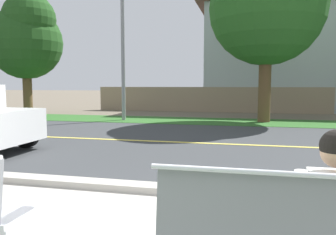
{
  "coord_description": "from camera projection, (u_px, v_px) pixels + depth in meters",
  "views": [
    {
      "loc": [
        1.22,
        -2.16,
        1.55
      ],
      "look_at": [
        -0.04,
        3.21,
        1.0
      ],
      "focal_mm": 35.78,
      "sensor_mm": 36.0,
      "label": 1
    }
  ],
  "objects": [
    {
      "name": "ground_plane",
      "position": [
        205.0,
        135.0,
        10.27
      ],
      "size": [
        140.0,
        140.0,
        0.0
      ],
      "primitive_type": "plane",
      "color": "#665B4C"
    },
    {
      "name": "curb_edge",
      "position": [
        157.0,
        189.0,
        4.79
      ],
      "size": [
        44.0,
        0.3,
        0.11
      ],
      "primitive_type": "cube",
      "color": "#ADA89E",
      "rests_on": "ground_plane"
    },
    {
      "name": "street_asphalt",
      "position": [
        198.0,
        143.0,
        8.82
      ],
      "size": [
        52.0,
        8.0,
        0.01
      ],
      "primitive_type": "cube",
      "color": "#383A3D",
      "rests_on": "ground_plane"
    },
    {
      "name": "road_centre_line",
      "position": [
        198.0,
        143.0,
        8.82
      ],
      "size": [
        48.0,
        0.14,
        0.01
      ],
      "primitive_type": "cube",
      "color": "#E0CC4C",
      "rests_on": "ground_plane"
    },
    {
      "name": "far_verge_grass",
      "position": [
        216.0,
        121.0,
        13.99
      ],
      "size": [
        48.0,
        2.8,
        0.02
      ],
      "primitive_type": "cube",
      "color": "#2D6026",
      "rests_on": "ground_plane"
    },
    {
      "name": "seated_person_white",
      "position": [
        330.0,
        209.0,
        2.34
      ],
      "size": [
        0.52,
        0.68,
        1.25
      ],
      "color": "#333D56",
      "rests_on": "ground_plane"
    },
    {
      "name": "streetlamp",
      "position": [
        124.0,
        28.0,
        14.3
      ],
      "size": [
        0.24,
        2.1,
        6.93
      ],
      "color": "gray",
      "rests_on": "ground_plane"
    },
    {
      "name": "shade_tree_far_left",
      "position": [
        27.0,
        37.0,
        16.67
      ],
      "size": [
        3.63,
        3.63,
        5.99
      ],
      "color": "brown",
      "rests_on": "ground_plane"
    },
    {
      "name": "garden_wall",
      "position": [
        209.0,
        99.0,
        18.85
      ],
      "size": [
        13.0,
        0.36,
        1.4
      ],
      "primitive_type": "cube",
      "color": "gray",
      "rests_on": "ground_plane"
    },
    {
      "name": "house_across_street",
      "position": [
        311.0,
        54.0,
        20.36
      ],
      "size": [
        13.35,
        6.91,
        6.7
      ],
      "color": "#A3ADB2",
      "rests_on": "ground_plane"
    }
  ]
}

